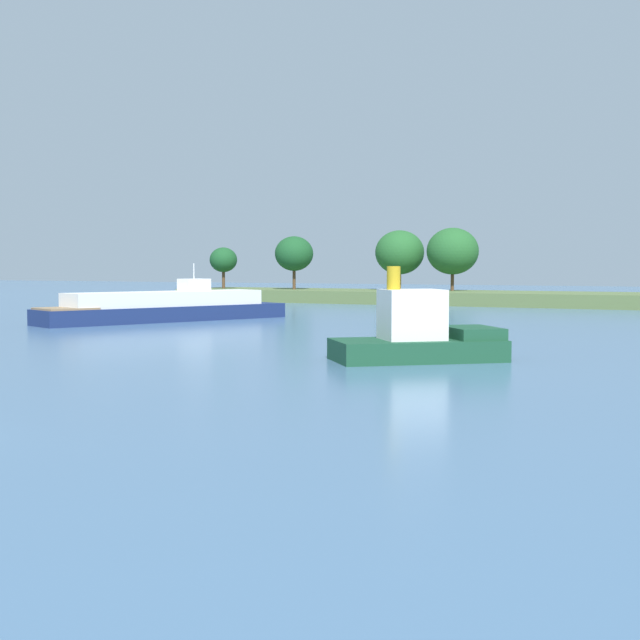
% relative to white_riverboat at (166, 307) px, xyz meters
% --- Properties ---
extents(treeline_island, '(84.86, 13.29, 9.85)m').
position_rel_white_riverboat_xyz_m(treeline_island, '(15.85, 45.17, 1.58)').
color(treeline_island, '#566B3D').
rests_on(treeline_island, ground).
extents(white_riverboat, '(13.35, 23.36, 5.14)m').
position_rel_white_riverboat_xyz_m(white_riverboat, '(0.00, 0.00, 0.00)').
color(white_riverboat, navy).
rests_on(white_riverboat, ground).
extents(tugboat, '(9.36, 8.64, 4.91)m').
position_rel_white_riverboat_xyz_m(tugboat, '(31.21, -20.94, 0.01)').
color(tugboat, '#19472D').
rests_on(tugboat, ground).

